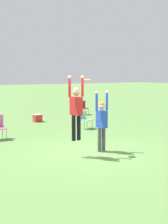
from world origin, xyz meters
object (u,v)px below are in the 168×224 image
(person_defending, at_px, (102,120))
(camping_chair_1, at_px, (82,107))
(frisbee, at_px, (87,80))
(camping_chair_4, at_px, (85,118))
(person_jumping, at_px, (76,107))
(cooler_box, at_px, (37,118))

(person_defending, xyz_separation_m, camping_chair_1, (4.55, 8.03, -0.55))
(frisbee, bearing_deg, camping_chair_4, 57.04)
(frisbee, relative_size, camping_chair_4, 0.31)
(camping_chair_1, height_order, camping_chair_4, camping_chair_1)
(person_defending, relative_size, camping_chair_1, 2.31)
(person_defending, height_order, frisbee, frisbee)
(person_jumping, relative_size, camping_chair_4, 2.41)
(person_jumping, xyz_separation_m, frisbee, (0.46, 0.10, 0.81))
(camping_chair_4, bearing_deg, cooler_box, -96.01)
(frisbee, relative_size, camping_chair_1, 0.29)
(frisbee, height_order, camping_chair_1, frisbee)
(person_jumping, bearing_deg, cooler_box, -20.30)
(person_defending, relative_size, cooler_box, 4.85)
(person_defending, bearing_deg, frisbee, -96.29)
(person_defending, xyz_separation_m, cooler_box, (0.98, 6.91, -0.84))
(person_defending, distance_m, frisbee, 1.41)
(frisbee, xyz_separation_m, cooler_box, (1.55, 6.89, -2.13))
(frisbee, bearing_deg, cooler_box, 77.35)
(person_defending, xyz_separation_m, frisbee, (-0.56, 0.02, 1.30))
(person_jumping, relative_size, person_defending, 0.99)
(person_jumping, height_order, camping_chair_4, person_jumping)
(cooler_box, bearing_deg, person_defending, -98.11)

